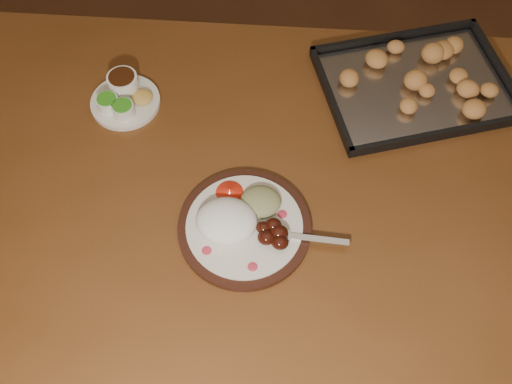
# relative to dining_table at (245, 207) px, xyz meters

# --- Properties ---
(ground) EXTENTS (4.00, 4.00, 0.00)m
(ground) POSITION_rel_dining_table_xyz_m (0.17, 0.11, -0.65)
(ground) COLOR brown
(ground) RESTS_ON ground
(dining_table) EXTENTS (1.52, 0.93, 0.75)m
(dining_table) POSITION_rel_dining_table_xyz_m (0.00, 0.00, 0.00)
(dining_table) COLOR brown
(dining_table) RESTS_ON ground
(dinner_plate) EXTENTS (0.33, 0.25, 0.06)m
(dinner_plate) POSITION_rel_dining_table_xyz_m (0.01, -0.10, 0.12)
(dinner_plate) COLOR black
(dinner_plate) RESTS_ON dining_table
(condiment_saucer) EXTENTS (0.15, 0.15, 0.05)m
(condiment_saucer) POSITION_rel_dining_table_xyz_m (-0.28, 0.18, 0.12)
(condiment_saucer) COLOR silver
(condiment_saucer) RESTS_ON dining_table
(baking_tray) EXTENTS (0.48, 0.41, 0.04)m
(baking_tray) POSITION_rel_dining_table_xyz_m (0.36, 0.29, 0.11)
(baking_tray) COLOR black
(baking_tray) RESTS_ON dining_table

